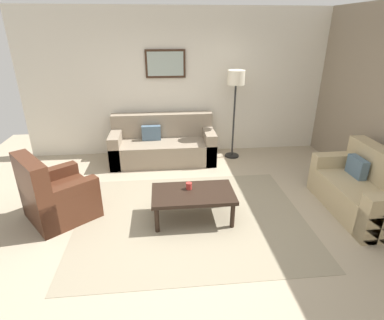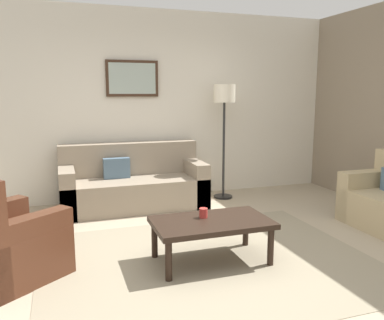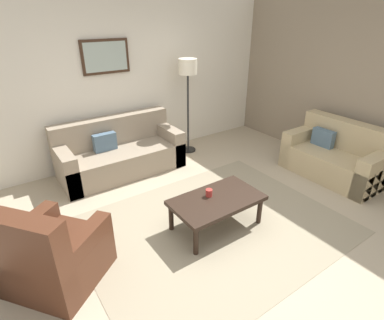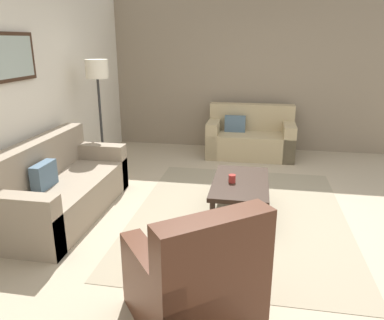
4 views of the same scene
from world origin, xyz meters
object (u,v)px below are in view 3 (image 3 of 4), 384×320
object	(u,v)px
coffee_table	(217,202)
framed_artwork	(106,57)
armchair_leather	(51,259)
couch_main	(119,153)
cup	(209,193)
couch_loveseat	(336,157)
lamp_standing	(188,77)

from	to	relation	value
coffee_table	framed_artwork	xyz separation A→B (m)	(-0.27, 2.51, 1.44)
armchair_leather	framed_artwork	size ratio (longest dim) A/B	1.48
couch_main	cup	world-z (taller)	couch_main
couch_loveseat	framed_artwork	bearing A→B (deg)	136.76
couch_main	coffee_table	world-z (taller)	couch_main
couch_loveseat	cup	xyz separation A→B (m)	(-2.50, 0.14, 0.15)
armchair_leather	couch_loveseat	bearing A→B (deg)	-3.29
cup	framed_artwork	world-z (taller)	framed_artwork
lamp_standing	coffee_table	bearing A→B (deg)	-115.80
armchair_leather	cup	xyz separation A→B (m)	(1.81, -0.11, 0.15)
coffee_table	framed_artwork	size ratio (longest dim) A/B	1.45
armchair_leather	lamp_standing	distance (m)	3.63
couch_loveseat	framed_artwork	size ratio (longest dim) A/B	1.96
coffee_table	cup	size ratio (longest dim) A/B	12.08
couch_main	couch_loveseat	size ratio (longest dim) A/B	1.32
couch_main	framed_artwork	distance (m)	1.55
armchair_leather	framed_artwork	world-z (taller)	framed_artwork
couch_main	lamp_standing	world-z (taller)	lamp_standing
lamp_standing	cup	bearing A→B (deg)	-117.85
couch_main	coffee_table	distance (m)	2.15
armchair_leather	framed_artwork	distance (m)	3.18
couch_main	armchair_leather	bearing A→B (deg)	-127.85
framed_artwork	armchair_leather	bearing A→B (deg)	-124.62
couch_loveseat	armchair_leather	size ratio (longest dim) A/B	1.33
couch_loveseat	lamp_standing	world-z (taller)	lamp_standing
armchair_leather	cup	world-z (taller)	armchair_leather
couch_loveseat	armchair_leather	bearing A→B (deg)	176.71
coffee_table	couch_main	bearing A→B (deg)	99.96
cup	framed_artwork	distance (m)	2.77
couch_main	armchair_leather	xyz separation A→B (m)	(-1.49, -1.91, 0.01)
lamp_standing	framed_artwork	size ratio (longest dim) A/B	2.25
armchair_leather	framed_artwork	xyz separation A→B (m)	(1.59, 2.31, 1.49)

